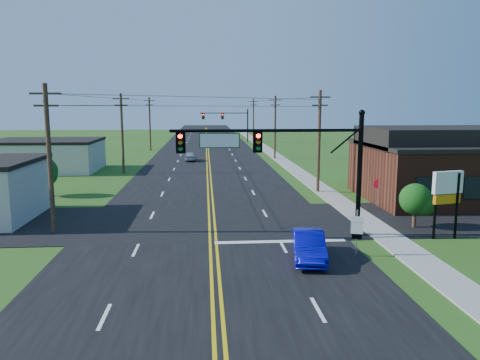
{
  "coord_description": "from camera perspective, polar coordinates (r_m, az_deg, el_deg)",
  "views": [
    {
      "loc": [
        -0.22,
        -18.52,
        7.76
      ],
      "look_at": [
        1.92,
        10.0,
        3.14
      ],
      "focal_mm": 35.0,
      "sensor_mm": 36.0,
      "label": 1
    }
  ],
  "objects": [
    {
      "name": "shrub_corner",
      "position": [
        31.54,
        20.6,
        -2.22
      ],
      "size": [
        2.0,
        2.0,
        2.86
      ],
      "color": "#332117",
      "rests_on": "ground"
    },
    {
      "name": "tree_right_back",
      "position": [
        47.66,
        15.65,
        2.62
      ],
      "size": [
        3.0,
        3.0,
        4.1
      ],
      "color": "#332117",
      "rests_on": "ground"
    },
    {
      "name": "tree_left",
      "position": [
        43.16,
        -22.87,
        1.0
      ],
      "size": [
        2.4,
        2.4,
        3.37
      ],
      "color": "#332117",
      "rests_on": "ground"
    },
    {
      "name": "signal_mast_far",
      "position": [
        98.68,
        -1.6,
        7.32
      ],
      "size": [
        10.98,
        0.6,
        7.48
      ],
      "color": "black",
      "rests_on": "ground"
    },
    {
      "name": "signal_mast_main",
      "position": [
        27.07,
        5.44,
        2.75
      ],
      "size": [
        11.3,
        0.6,
        7.48
      ],
      "color": "black",
      "rests_on": "ground"
    },
    {
      "name": "blue_car",
      "position": [
        23.96,
        8.38,
        -8.02
      ],
      "size": [
        2.13,
        4.53,
        1.44
      ],
      "primitive_type": "imported",
      "rotation": [
        0.0,
        0.0,
        -0.14
      ],
      "color": "#07079F",
      "rests_on": "ground"
    },
    {
      "name": "ground",
      "position": [
        20.08,
        -3.42,
        -13.58
      ],
      "size": [
        260.0,
        260.0,
        0.0
      ],
      "primitive_type": "plane",
      "color": "#294B15",
      "rests_on": "ground"
    },
    {
      "name": "utility_pole_left_c",
      "position": [
        81.11,
        -10.94,
        6.87
      ],
      "size": [
        1.8,
        0.28,
        9.0
      ],
      "color": "#332117",
      "rests_on": "ground"
    },
    {
      "name": "cream_bldg_far",
      "position": [
        59.85,
        -22.58,
        2.82
      ],
      "size": [
        12.2,
        9.2,
        3.7
      ],
      "color": "beige",
      "rests_on": "ground"
    },
    {
      "name": "stop_sign",
      "position": [
        37.39,
        16.48,
        -0.79
      ],
      "size": [
        0.74,
        0.25,
        2.13
      ],
      "rotation": [
        0.0,
        0.0,
        -0.29
      ],
      "color": "slate",
      "rests_on": "ground"
    },
    {
      "name": "distant_car",
      "position": [
        65.22,
        -6.03,
        2.86
      ],
      "size": [
        1.53,
        3.74,
        1.27
      ],
      "primitive_type": "imported",
      "rotation": [
        0.0,
        0.0,
        3.13
      ],
      "color": "#B1B1B6",
      "rests_on": "ground"
    },
    {
      "name": "pylon_sign",
      "position": [
        29.47,
        23.96,
        -1.09
      ],
      "size": [
        1.95,
        0.71,
        3.99
      ],
      "rotation": [
        0.0,
        0.0,
        0.23
      ],
      "color": "black",
      "rests_on": "ground"
    },
    {
      "name": "utility_pole_left_b",
      "position": [
        54.4,
        -14.18,
        5.7
      ],
      "size": [
        1.8,
        0.28,
        9.0
      ],
      "color": "#332117",
      "rests_on": "ground"
    },
    {
      "name": "road_cross",
      "position": [
        31.48,
        -3.77,
        -5.07
      ],
      "size": [
        70.0,
        10.0,
        0.04
      ],
      "primitive_type": "cube",
      "color": "black",
      "rests_on": "ground"
    },
    {
      "name": "brick_building",
      "position": [
        42.09,
        24.47,
        0.98
      ],
      "size": [
        14.2,
        11.2,
        4.7
      ],
      "color": "#502516",
      "rests_on": "ground"
    },
    {
      "name": "utility_pole_right_a",
      "position": [
        41.85,
        9.61,
        4.89
      ],
      "size": [
        1.8,
        0.28,
        9.0
      ],
      "color": "#332117",
      "rests_on": "ground"
    },
    {
      "name": "utility_pole_right_c",
      "position": [
        97.08,
        1.65,
        7.39
      ],
      "size": [
        1.8,
        0.28,
        9.0
      ],
      "color": "#332117",
      "rests_on": "ground"
    },
    {
      "name": "utility_pole_right_b",
      "position": [
        67.34,
        4.3,
        6.57
      ],
      "size": [
        1.8,
        0.28,
        9.0
      ],
      "color": "#332117",
      "rests_on": "ground"
    },
    {
      "name": "sidewalk",
      "position": [
        59.99,
        6.04,
        1.74
      ],
      "size": [
        2.0,
        160.0,
        0.08
      ],
      "primitive_type": "cube",
      "color": "gray",
      "rests_on": "ground"
    },
    {
      "name": "road_main",
      "position": [
        68.95,
        -4.09,
        2.72
      ],
      "size": [
        16.0,
        220.0,
        0.04
      ],
      "primitive_type": "cube",
      "color": "black",
      "rests_on": "ground"
    },
    {
      "name": "route_sign",
      "position": [
        24.83,
        14.05,
        -5.87
      ],
      "size": [
        0.6,
        0.22,
        2.46
      ],
      "rotation": [
        0.0,
        0.0,
        -0.31
      ],
      "color": "slate",
      "rests_on": "ground"
    },
    {
      "name": "utility_pole_left_a",
      "position": [
        30.14,
        -22.22,
        2.71
      ],
      "size": [
        1.8,
        0.28,
        9.0
      ],
      "color": "#332117",
      "rests_on": "ground"
    }
  ]
}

